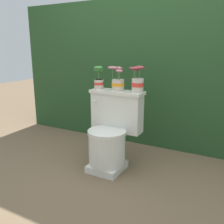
{
  "coord_description": "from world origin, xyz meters",
  "views": [
    {
      "loc": [
        0.99,
        -1.84,
        1.12
      ],
      "look_at": [
        -0.07,
        0.13,
        0.54
      ],
      "focal_mm": 40.0,
      "sensor_mm": 36.0,
      "label": 1
    }
  ],
  "objects": [
    {
      "name": "hedge_backdrop",
      "position": [
        0.0,
        1.12,
        0.83
      ],
      "size": [
        3.47,
        0.64,
        1.66
      ],
      "color": "#234723",
      "rests_on": "ground"
    },
    {
      "name": "potted_plant_middle",
      "position": [
        0.13,
        0.25,
        0.83
      ],
      "size": [
        0.14,
        0.12,
        0.24
      ],
      "color": "beige",
      "rests_on": "toilet"
    },
    {
      "name": "potted_plant_left",
      "position": [
        -0.28,
        0.25,
        0.83
      ],
      "size": [
        0.11,
        0.11,
        0.22
      ],
      "color": "beige",
      "rests_on": "toilet"
    },
    {
      "name": "potted_plant_midleft",
      "position": [
        -0.07,
        0.24,
        0.81
      ],
      "size": [
        0.16,
        0.12,
        0.23
      ],
      "color": "beige",
      "rests_on": "toilet"
    },
    {
      "name": "toilet",
      "position": [
        -0.07,
        0.11,
        0.34
      ],
      "size": [
        0.52,
        0.46,
        0.73
      ],
      "color": "silver",
      "rests_on": "ground"
    },
    {
      "name": "ground_plane",
      "position": [
        0.0,
        0.0,
        0.0
      ],
      "size": [
        12.0,
        12.0,
        0.0
      ],
      "primitive_type": "plane",
      "color": "brown"
    }
  ]
}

